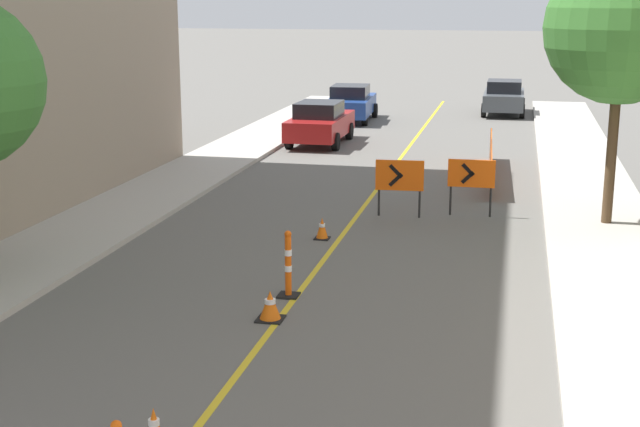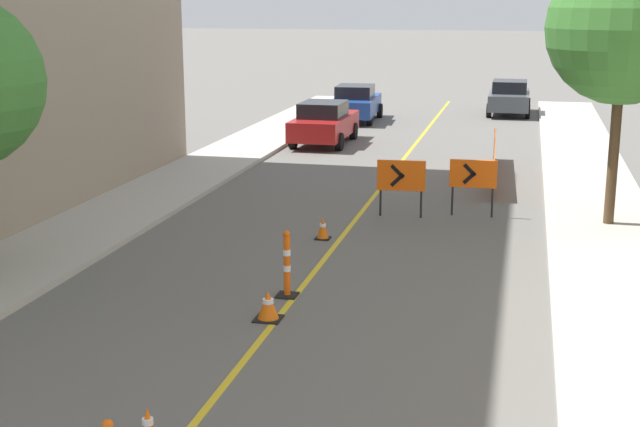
# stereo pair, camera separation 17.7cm
# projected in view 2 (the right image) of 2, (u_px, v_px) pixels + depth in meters

# --- Properties ---
(lane_stripe) EXTENTS (0.12, 47.54, 0.01)m
(lane_stripe) POSITION_uv_depth(u_px,v_px,m) (372.00, 198.00, 24.22)
(lane_stripe) COLOR gold
(lane_stripe) RESTS_ON ground_plane
(sidewalk_left) EXTENTS (2.62, 47.54, 0.12)m
(sidewalk_left) POSITION_uv_depth(u_px,v_px,m) (170.00, 186.00, 25.49)
(sidewalk_left) COLOR #ADA89E
(sidewalk_left) RESTS_ON ground_plane
(sidewalk_right) EXTENTS (2.62, 47.54, 0.12)m
(sidewalk_right) POSITION_uv_depth(u_px,v_px,m) (597.00, 208.00, 22.92)
(sidewalk_right) COLOR #ADA89E
(sidewalk_right) RESTS_ON ground_plane
(traffic_cone_second) EXTENTS (0.33, 0.33, 0.52)m
(traffic_cone_second) POSITION_uv_depth(u_px,v_px,m) (148.00, 427.00, 10.81)
(traffic_cone_second) COLOR black
(traffic_cone_second) RESTS_ON ground_plane
(traffic_cone_third) EXTENTS (0.45, 0.45, 0.52)m
(traffic_cone_third) POSITION_uv_depth(u_px,v_px,m) (268.00, 305.00, 15.09)
(traffic_cone_third) COLOR black
(traffic_cone_third) RESTS_ON ground_plane
(traffic_cone_fourth) EXTENTS (0.33, 0.33, 0.50)m
(traffic_cone_fourth) POSITION_uv_depth(u_px,v_px,m) (323.00, 228.00, 20.14)
(traffic_cone_fourth) COLOR black
(traffic_cone_fourth) RESTS_ON ground_plane
(delineator_post_rear) EXTENTS (0.38, 0.38, 1.25)m
(delineator_post_rear) POSITION_uv_depth(u_px,v_px,m) (287.00, 268.00, 16.20)
(delineator_post_rear) COLOR black
(delineator_post_rear) RESTS_ON ground_plane
(arrow_barricade_primary) EXTENTS (1.20, 0.14, 1.43)m
(arrow_barricade_primary) POSITION_uv_depth(u_px,v_px,m) (401.00, 177.00, 21.99)
(arrow_barricade_primary) COLOR #EF560C
(arrow_barricade_primary) RESTS_ON ground_plane
(arrow_barricade_secondary) EXTENTS (1.16, 0.09, 1.43)m
(arrow_barricade_secondary) POSITION_uv_depth(u_px,v_px,m) (473.00, 176.00, 22.05)
(arrow_barricade_secondary) COLOR #EF560C
(arrow_barricade_secondary) RESTS_ON ground_plane
(safety_mesh_fence) EXTENTS (0.28, 6.67, 1.05)m
(safety_mesh_fence) POSITION_uv_depth(u_px,v_px,m) (494.00, 161.00, 26.82)
(safety_mesh_fence) COLOR #EF560C
(safety_mesh_fence) RESTS_ON ground_plane
(parked_car_curb_near) EXTENTS (1.94, 4.31, 1.59)m
(parked_car_curb_near) POSITION_uv_depth(u_px,v_px,m) (324.00, 123.00, 33.01)
(parked_car_curb_near) COLOR maroon
(parked_car_curb_near) RESTS_ON ground_plane
(parked_car_curb_mid) EXTENTS (2.02, 4.39, 1.59)m
(parked_car_curb_mid) POSITION_uv_depth(u_px,v_px,m) (356.00, 103.00, 39.15)
(parked_car_curb_mid) COLOR navy
(parked_car_curb_mid) RESTS_ON ground_plane
(parked_car_curb_far) EXTENTS (1.93, 4.30, 1.59)m
(parked_car_curb_far) POSITION_uv_depth(u_px,v_px,m) (509.00, 97.00, 41.32)
(parked_car_curb_far) COLOR #474C51
(parked_car_curb_far) RESTS_ON ground_plane
(street_tree_right_near) EXTENTS (3.47, 3.47, 6.27)m
(street_tree_right_near) POSITION_uv_depth(u_px,v_px,m) (623.00, 28.00, 20.03)
(street_tree_right_near) COLOR #4C3823
(street_tree_right_near) RESTS_ON sidewalk_right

